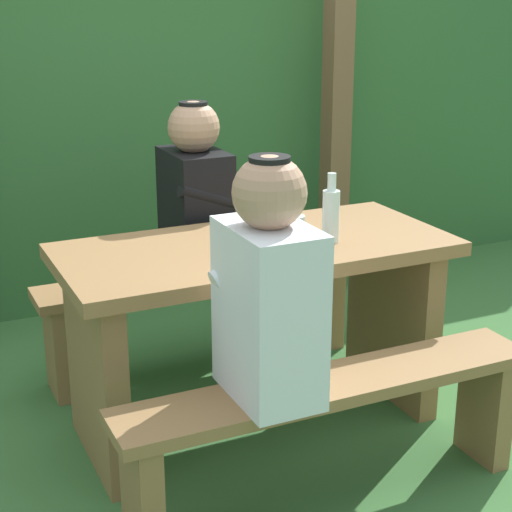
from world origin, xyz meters
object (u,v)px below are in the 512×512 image
object	(u,v)px
person_white_shirt	(268,289)
picnic_table	(256,303)
bench_far	(201,299)
person_black_coat	(196,196)
bench_near	(331,415)
bottle_right	(331,214)
cell_phone	(288,252)
drinking_glass	(294,228)
bottle_left	(288,210)

from	to	relation	value
person_white_shirt	picnic_table	bearing A→B (deg)	68.31
bench_far	person_black_coat	size ratio (longest dim) A/B	1.95
bench_far	bench_near	bearing A→B (deg)	-90.00
person_white_shirt	bottle_right	distance (m)	0.65
cell_phone	bench_far	bearing A→B (deg)	77.88
person_white_shirt	cell_phone	xyz separation A→B (m)	(0.27, 0.40, -0.04)
picnic_table	cell_phone	size ratio (longest dim) A/B	10.00
bottle_right	bench_far	bearing A→B (deg)	110.62
picnic_table	person_white_shirt	world-z (taller)	person_white_shirt
bottle_right	cell_phone	distance (m)	0.23
person_white_shirt	drinking_glass	distance (m)	0.63
picnic_table	bench_far	xyz separation A→B (m)	(0.00, 0.55, -0.18)
bench_far	cell_phone	distance (m)	0.82
bench_far	bottle_right	distance (m)	0.86
bench_far	drinking_glass	distance (m)	0.75
bench_far	bottle_left	xyz separation A→B (m)	(0.15, -0.50, 0.50)
bench_near	picnic_table	bearing A→B (deg)	90.00
cell_phone	bench_near	bearing A→B (deg)	-112.87
picnic_table	bottle_right	xyz separation A→B (m)	(0.25, -0.10, 0.33)
drinking_glass	cell_phone	size ratio (longest dim) A/B	0.66
bench_near	bottle_right	size ratio (longest dim) A/B	5.59
bench_near	bottle_right	distance (m)	0.72
person_black_coat	bottle_left	xyz separation A→B (m)	(0.17, -0.50, 0.05)
bench_near	bottle_right	xyz separation A→B (m)	(0.25, 0.45, 0.51)
bench_far	drinking_glass	bearing A→B (deg)	-76.83
bench_far	drinking_glass	xyz separation A→B (m)	(0.14, -0.58, 0.45)
person_white_shirt	cell_phone	distance (m)	0.48
picnic_table	cell_phone	bearing A→B (deg)	-72.32
bottle_right	cell_phone	xyz separation A→B (m)	(-0.20, -0.05, -0.10)
bench_near	bottle_left	distance (m)	0.80
bottle_right	bottle_left	bearing A→B (deg)	122.31
bottle_left	cell_phone	distance (m)	0.24
person_black_coat	bottle_right	bearing A→B (deg)	-68.06
picnic_table	bench_near	size ratio (longest dim) A/B	1.00
cell_phone	bottle_right	bearing A→B (deg)	-1.35
person_black_coat	bench_far	bearing A→B (deg)	11.73
picnic_table	cell_phone	world-z (taller)	cell_phone
bench_near	person_black_coat	distance (m)	1.19
picnic_table	person_white_shirt	bearing A→B (deg)	-111.69
bottle_left	person_black_coat	bearing A→B (deg)	108.50
bench_far	drinking_glass	size ratio (longest dim) A/B	15.18
bench_near	person_white_shirt	world-z (taller)	person_white_shirt
person_black_coat	bottle_left	size ratio (longest dim) A/B	3.12
bench_far	bottle_left	size ratio (longest dim) A/B	6.07
bottle_right	person_white_shirt	bearing A→B (deg)	-135.87
bench_near	bench_far	xyz separation A→B (m)	(0.00, 1.10, 0.00)
drinking_glass	bench_near	bearing A→B (deg)	-104.61
person_black_coat	bottle_left	bearing A→B (deg)	-71.50
picnic_table	cell_phone	distance (m)	0.28
drinking_glass	cell_phone	xyz separation A→B (m)	(-0.09, -0.12, -0.04)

